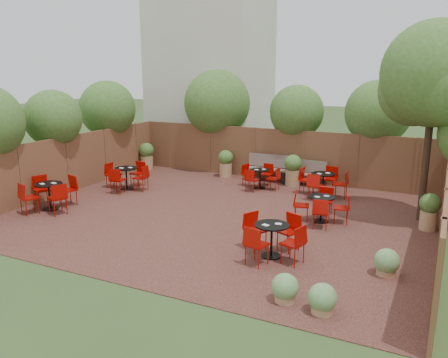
% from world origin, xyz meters
% --- Properties ---
extents(ground, '(80.00, 80.00, 0.00)m').
position_xyz_m(ground, '(0.00, 0.00, 0.00)').
color(ground, '#354F23').
rests_on(ground, ground).
extents(courtyard_paving, '(12.00, 10.00, 0.02)m').
position_xyz_m(courtyard_paving, '(0.00, 0.00, 0.01)').
color(courtyard_paving, '#361A16').
rests_on(courtyard_paving, ground).
extents(fence_back, '(12.00, 0.08, 2.00)m').
position_xyz_m(fence_back, '(0.00, 5.00, 1.00)').
color(fence_back, brown).
rests_on(fence_back, ground).
extents(fence_left, '(0.08, 10.00, 2.00)m').
position_xyz_m(fence_left, '(-6.00, 0.00, 1.00)').
color(fence_left, brown).
rests_on(fence_left, ground).
extents(fence_right, '(0.08, 10.00, 2.00)m').
position_xyz_m(fence_right, '(6.00, 0.00, 1.00)').
color(fence_right, brown).
rests_on(fence_right, ground).
extents(neighbour_building, '(5.00, 4.00, 8.00)m').
position_xyz_m(neighbour_building, '(-4.50, 8.00, 4.00)').
color(neighbour_building, beige).
rests_on(neighbour_building, ground).
extents(overhang_foliage, '(15.46, 10.75, 2.78)m').
position_xyz_m(overhang_foliage, '(-2.03, 3.23, 2.71)').
color(overhang_foliage, '#37601F').
rests_on(overhang_foliage, ground).
extents(courtyard_tree, '(2.97, 2.90, 5.59)m').
position_xyz_m(courtyard_tree, '(5.39, 2.11, 3.99)').
color(courtyard_tree, black).
rests_on(courtyard_tree, courtyard_paving).
extents(park_bench_left, '(1.53, 0.56, 0.93)m').
position_xyz_m(park_bench_left, '(1.25, 4.63, 0.50)').
color(park_bench_left, brown).
rests_on(park_bench_left, courtyard_paving).
extents(park_bench_right, '(1.67, 0.59, 1.02)m').
position_xyz_m(park_bench_right, '(-0.28, 4.63, 0.54)').
color(park_bench_right, brown).
rests_on(park_bench_right, courtyard_paving).
extents(bistro_tables, '(9.51, 7.34, 0.96)m').
position_xyz_m(bistro_tables, '(-0.54, 0.55, 0.48)').
color(bistro_tables, black).
rests_on(bistro_tables, courtyard_paving).
extents(planters, '(11.89, 3.77, 1.17)m').
position_xyz_m(planters, '(-0.70, 3.75, 0.62)').
color(planters, '#A07850').
rests_on(planters, courtyard_paving).
extents(low_shrubs, '(2.10, 2.68, 0.59)m').
position_xyz_m(low_shrubs, '(4.25, -3.49, 0.29)').
color(low_shrubs, '#A07850').
rests_on(low_shrubs, courtyard_paving).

